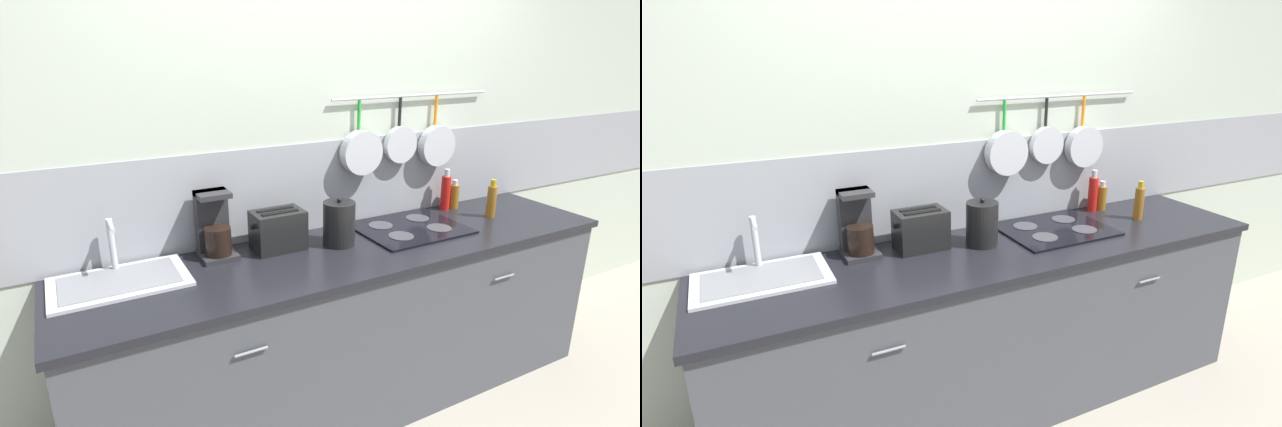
% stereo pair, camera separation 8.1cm
% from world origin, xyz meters
% --- Properties ---
extents(ground_plane, '(12.00, 12.00, 0.00)m').
position_xyz_m(ground_plane, '(0.00, 0.00, 0.00)').
color(ground_plane, '#9E9384').
extents(wall_back, '(7.20, 0.15, 2.60)m').
position_xyz_m(wall_back, '(0.00, 0.37, 1.28)').
color(wall_back, '#B2BCA8').
rests_on(wall_back, ground_plane).
extents(cabinet_base, '(2.83, 0.64, 0.88)m').
position_xyz_m(cabinet_base, '(0.00, -0.00, 0.44)').
color(cabinet_base, '#3F4247').
rests_on(cabinet_base, ground_plane).
extents(countertop, '(2.87, 0.67, 0.03)m').
position_xyz_m(countertop, '(0.00, 0.00, 0.90)').
color(countertop, black).
rests_on(countertop, cabinet_base).
extents(sink_basin, '(0.56, 0.35, 0.25)m').
position_xyz_m(sink_basin, '(-1.11, 0.15, 0.94)').
color(sink_basin, '#B7BABF').
rests_on(sink_basin, countertop).
extents(coffee_maker, '(0.17, 0.18, 0.32)m').
position_xyz_m(coffee_maker, '(-0.66, 0.24, 1.05)').
color(coffee_maker, '#262628').
rests_on(coffee_maker, countertop).
extents(toaster, '(0.27, 0.17, 0.20)m').
position_xyz_m(toaster, '(-0.36, 0.17, 1.02)').
color(toaster, black).
rests_on(toaster, countertop).
extents(kettle, '(0.16, 0.16, 0.25)m').
position_xyz_m(kettle, '(-0.07, 0.08, 1.03)').
color(kettle, black).
rests_on(kettle, countertop).
extents(cooktop, '(0.58, 0.47, 0.01)m').
position_xyz_m(cooktop, '(0.39, 0.08, 0.93)').
color(cooktop, black).
rests_on(cooktop, countertop).
extents(bottle_sesame_oil, '(0.06, 0.06, 0.25)m').
position_xyz_m(bottle_sesame_oil, '(0.79, 0.26, 1.03)').
color(bottle_sesame_oil, red).
rests_on(bottle_sesame_oil, countertop).
extents(bottle_vinegar, '(0.06, 0.06, 0.18)m').
position_xyz_m(bottle_vinegar, '(0.86, 0.26, 1.00)').
color(bottle_vinegar, '#8C5919').
rests_on(bottle_vinegar, countertop).
extents(bottle_olive_oil, '(0.05, 0.05, 0.23)m').
position_xyz_m(bottle_olive_oil, '(0.93, 0.02, 1.02)').
color(bottle_olive_oil, '#8C5919').
rests_on(bottle_olive_oil, countertop).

